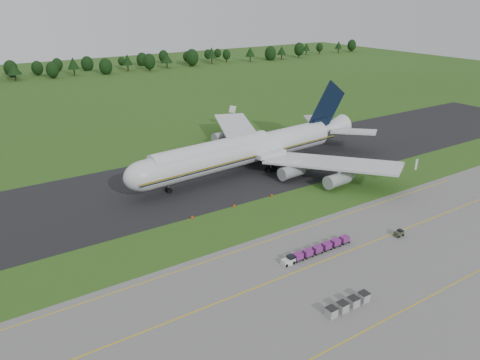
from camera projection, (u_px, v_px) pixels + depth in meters
ground at (243, 222)px, 103.21m from camera, size 600.00×600.00×0.00m
apron at (357, 300)px, 76.82m from camera, size 300.00×52.00×0.06m
taxiway at (185, 182)px, 124.92m from camera, size 300.00×40.00×0.08m
apron_markings at (327, 280)px, 82.26m from camera, size 300.00×30.20×0.01m
tree_line at (25, 70)px, 268.93m from camera, size 530.66×21.37×11.61m
aircraft at (247, 149)px, 130.88m from camera, size 78.85×76.55×22.12m
baggage_train at (316, 250)px, 90.26m from camera, size 16.72×1.52×1.46m
utility_cart at (399, 234)px, 96.90m from camera, size 1.95×1.36×1.07m
uld_row at (348, 304)px, 74.47m from camera, size 8.80×1.60×1.58m
edge_markers at (234, 206)px, 110.25m from camera, size 22.72×0.30×0.60m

